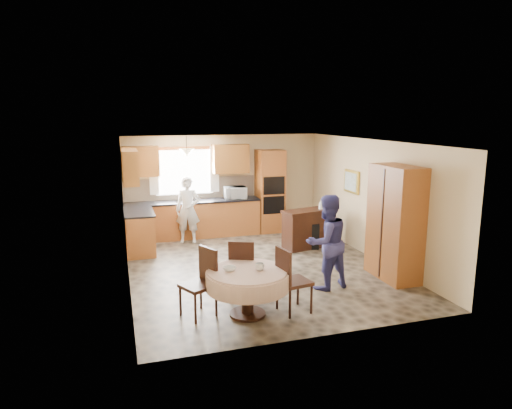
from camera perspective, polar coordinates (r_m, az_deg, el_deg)
The scene contains 36 objects.
floor at distance 9.21m, azimuth 0.34°, elevation -7.86°, with size 5.00×6.00×0.01m, color #70624E.
ceiling at distance 8.71m, azimuth 0.36°, elevation 7.87°, with size 5.00×6.00×0.01m, color white.
wall_back at distance 11.73m, azimuth -4.06°, elevation 2.57°, with size 5.00×0.02×2.50m, color #CEB484.
wall_front at distance 6.16m, azimuth 8.80°, elevation -5.52°, with size 5.00×0.02×2.50m, color #CEB484.
wall_left at distance 8.48m, azimuth -15.98°, elevation -1.20°, with size 0.02×6.00×2.50m, color #CEB484.
wall_right at distance 9.90m, azimuth 14.28°, elevation 0.64°, with size 0.02×6.00×2.50m, color #CEB484.
window at distance 11.48m, azimuth -8.94°, elevation 4.03°, with size 1.40×0.03×1.10m, color white.
curtain_left at distance 11.34m, azimuth -12.67°, elevation 4.07°, with size 0.22×0.02×1.15m, color white.
curtain_right at distance 11.55m, azimuth -5.22°, elevation 4.42°, with size 0.22×0.02×1.15m, color white.
base_cab_back at distance 11.43m, azimuth -7.81°, elevation -1.87°, with size 3.30×0.60×0.88m, color #C36C34.
counter_back at distance 11.34m, azimuth -7.88°, elevation 0.39°, with size 3.30×0.64×0.04m, color black.
base_cab_left at distance 10.43m, azimuth -14.34°, elevation -3.40°, with size 0.60×1.20×0.88m, color #C36C34.
counter_left at distance 10.32m, azimuth -14.46°, elevation -0.93°, with size 0.64×1.20×0.04m, color black.
backsplash at distance 11.57m, azimuth -8.15°, elevation 2.01°, with size 3.30×0.02×0.55m, color #CBAF8F.
wall_cab_left at distance 11.20m, azimuth -14.22°, elevation 5.25°, with size 0.85×0.33×0.72m, color #A56329.
wall_cab_right at distance 11.52m, azimuth -3.19°, elevation 5.73°, with size 0.90×0.33×0.72m, color #A56329.
wall_cab_side at distance 10.16m, azimuth -15.50°, elevation 4.60°, with size 0.33×1.20×0.72m, color #A56329.
oven_tower at distance 11.78m, azimuth 1.76°, elevation 1.69°, with size 0.66×0.62×2.12m, color #C36C34.
oven_upper at distance 11.45m, azimuth 2.27°, elevation 2.38°, with size 0.56×0.01×0.45m, color black.
oven_lower at distance 11.54m, azimuth 2.25°, elevation -0.08°, with size 0.56×0.01×0.45m, color black.
pendant at distance 10.95m, azimuth -8.65°, elevation 6.44°, with size 0.36×0.36×0.18m, color beige.
sideboard at distance 10.49m, azimuth 6.41°, elevation -3.17°, with size 1.16×0.48×0.83m, color #36180E.
space_heater at distance 10.47m, azimuth 6.65°, elevation -3.88°, with size 0.43×0.30×0.59m, color black.
cupboard at distance 8.74m, azimuth 16.99°, elevation -2.20°, with size 0.55×1.10×2.11m, color #C36C34.
dining_table at distance 6.95m, azimuth -1.07°, elevation -9.48°, with size 1.26×1.26×0.71m.
chair_left at distance 7.02m, azimuth -6.73°, elevation -9.18°, with size 0.60×0.60×1.04m.
chair_back at distance 7.55m, azimuth -1.74°, elevation -7.74°, with size 0.57×0.57×1.01m.
chair_right at distance 7.06m, azimuth 4.23°, elevation -9.04°, with size 0.52×0.52×1.03m.
framed_picture at distance 10.56m, azimuth 11.85°, elevation 2.82°, with size 0.06×0.62×0.52m.
microwave at distance 11.47m, azimuth -2.62°, elevation 1.49°, with size 0.55×0.37×0.30m, color silver.
person_sink at distance 10.89m, azimuth -8.51°, elevation -0.66°, with size 0.58×0.38×1.58m, color silver.
person_dining at distance 8.02m, azimuth 8.82°, elevation -4.67°, with size 0.81×0.63×1.67m, color navy.
bowl_sideboard at distance 10.29m, azimuth 5.14°, elevation -0.91°, with size 0.21×0.21×0.05m, color #B2B2B2.
bottle_sideboard at distance 10.50m, azimuth 8.11°, elevation -0.12°, with size 0.11×0.11×0.27m, color silver.
cup_table at distance 6.89m, azimuth 0.48°, elevation -7.79°, with size 0.14×0.14×0.11m, color #B2B2B2.
bowl_table at distance 6.88m, azimuth -3.33°, elevation -8.03°, with size 0.19×0.19×0.06m, color #B2B2B2.
Camera 1 is at (-2.62, -8.30, 3.01)m, focal length 32.00 mm.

